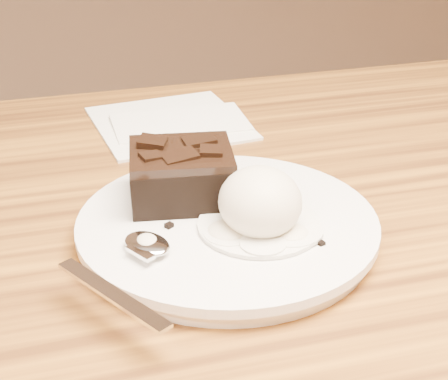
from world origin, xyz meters
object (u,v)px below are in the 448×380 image
object	(u,v)px
spoon	(147,246)
napkin	(170,122)
plate	(227,229)
brownie	(182,178)
ice_cream_scoop	(260,202)

from	to	relation	value
spoon	napkin	size ratio (longest dim) A/B	1.01
plate	brownie	world-z (taller)	brownie
brownie	spoon	xyz separation A→B (m)	(-0.04, -0.07, -0.01)
ice_cream_scoop	napkin	world-z (taller)	ice_cream_scoop
plate	ice_cream_scoop	world-z (taller)	ice_cream_scoop
plate	brownie	distance (m)	0.06
spoon	napkin	distance (m)	0.29
plate	brownie	bearing A→B (deg)	122.30
brownie	napkin	world-z (taller)	brownie
plate	napkin	world-z (taller)	plate
plate	spoon	size ratio (longest dim) A/B	1.50
plate	spoon	bearing A→B (deg)	-156.66
plate	napkin	xyz separation A→B (m)	(0.01, 0.25, -0.01)
spoon	napkin	xyz separation A→B (m)	(0.08, 0.28, -0.02)
ice_cream_scoop	napkin	distance (m)	0.28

